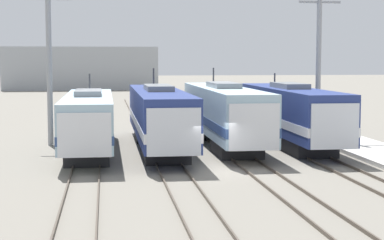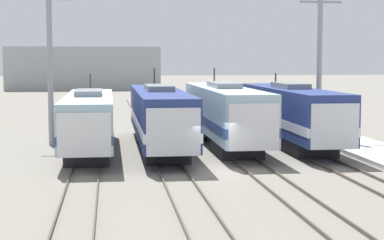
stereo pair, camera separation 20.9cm
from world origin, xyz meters
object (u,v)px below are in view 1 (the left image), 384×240
locomotive_center_left (159,117)px  locomotive_center_right (225,114)px  catenary_tower_left (49,60)px  catenary_tower_right (319,60)px  locomotive_far_left (89,121)px  locomotive_far_right (291,114)px

locomotive_center_left → locomotive_center_right: locomotive_center_right is taller
catenary_tower_left → locomotive_center_left: bearing=-24.2°
catenary_tower_right → locomotive_far_left: bearing=-165.9°
catenary_tower_left → locomotive_center_right: bearing=-10.8°
locomotive_center_left → catenary_tower_left: size_ratio=1.70×
catenary_tower_left → catenary_tower_right: 19.09m
catenary_tower_right → locomotive_center_left: bearing=-164.6°
catenary_tower_left → catenary_tower_right: same height
locomotive_far_right → catenary_tower_left: size_ratio=1.57×
locomotive_far_left → locomotive_far_right: bearing=6.2°
locomotive_far_left → locomotive_center_left: 4.63m
catenary_tower_left → catenary_tower_right: (19.09, 0.00, 0.00)m
locomotive_center_left → locomotive_far_right: locomotive_center_left is taller
locomotive_center_right → catenary_tower_left: size_ratio=1.64×
locomotive_center_left → locomotive_far_right: bearing=3.9°
catenary_tower_right → catenary_tower_left: bearing=180.0°
locomotive_far_right → catenary_tower_left: catenary_tower_left is taller
locomotive_far_right → catenary_tower_left: 16.96m
locomotive_far_right → catenary_tower_right: 5.29m
locomotive_far_right → catenary_tower_right: size_ratio=1.57×
locomotive_far_left → catenary_tower_left: 6.25m
locomotive_center_right → catenary_tower_right: catenary_tower_right is taller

